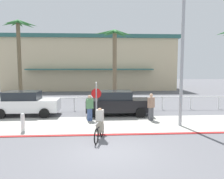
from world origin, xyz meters
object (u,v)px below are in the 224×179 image
Objects in this scene: stop_sign_bike_lane at (96,99)px; streetlight_curb at (184,50)px; palm_tree_2 at (115,47)px; car_black_2 at (117,103)px; bollard_3 at (23,122)px; pedestrian_0 at (151,108)px; car_white_1 at (26,103)px; pedestrian_1 at (90,109)px; palm_tree_1 at (19,41)px; cyclist_black_0 at (100,125)px.

streetlight_curb is (4.77, 0.43, 2.60)m from stop_sign_bike_lane.
palm_tree_2 is 1.48× the size of car_black_2.
stop_sign_bike_lane is 5.45m from streetlight_curb.
pedestrian_0 reaches higher than bollard_3.
car_white_1 reaches higher than bollard_3.
pedestrian_1 is at bearing -140.24° from car_black_2.
pedestrian_1 is at bearing -109.39° from palm_tree_2.
pedestrian_1 is (-0.43, 2.14, -0.93)m from stop_sign_bike_lane.
palm_tree_2 is at bearing 30.34° from car_white_1.
palm_tree_2 is at bearing 78.82° from stop_sign_bike_lane.
car_white_1 is 6.31m from car_black_2.
palm_tree_2 is 1.48× the size of car_white_1.
car_black_2 reaches higher than bollard_3.
palm_tree_1 is 14.70m from cyclist_black_0.
palm_tree_1 is 8.28m from car_white_1.
palm_tree_2 is at bearing -15.79° from palm_tree_1.
palm_tree_2 is 7.30m from pedestrian_0.
car_black_2 is (-0.10, -4.00, -4.14)m from palm_tree_2.
car_white_1 is (-1.09, 3.97, 0.35)m from bollard_3.
bollard_3 is 0.61× the size of pedestrian_1.
streetlight_curb is at bearing 22.30° from cyclist_black_0.
palm_tree_1 reaches higher than pedestrian_0.
car_black_2 is at bearing -2.28° from car_white_1.
palm_tree_1 is at bearing 125.54° from stop_sign_bike_lane.
palm_tree_2 reaches higher than cyclist_black_0.
palm_tree_1 reaches higher than palm_tree_2.
cyclist_black_0 is at bearing -19.79° from bollard_3.
palm_tree_1 is at bearing 164.21° from palm_tree_2.
palm_tree_1 reaches higher than car_black_2.
palm_tree_1 is 4.72× the size of pedestrian_1.
car_black_2 is (1.42, 3.68, -0.81)m from stop_sign_bike_lane.
palm_tree_2 is (1.52, 7.68, 3.33)m from stop_sign_bike_lane.
bollard_3 is 0.15× the size of palm_tree_2.
stop_sign_bike_lane is at bearing 0.63° from bollard_3.
cyclist_black_0 is at bearing -98.46° from palm_tree_2.
palm_tree_1 is at bearing 122.53° from cyclist_black_0.
palm_tree_2 reaches higher than pedestrian_0.
streetlight_curb is at bearing -65.87° from palm_tree_2.
stop_sign_bike_lane reaches higher than pedestrian_0.
palm_tree_1 is at bearing 108.74° from bollard_3.
streetlight_curb reaches higher than car_black_2.
cyclist_black_0 reaches higher than bollard_3.
palm_tree_2 is 10.20m from cyclist_black_0.
stop_sign_bike_lane is 6.33m from car_white_1.
palm_tree_2 reaches higher than car_black_2.
streetlight_curb is 10.82m from car_white_1.
stop_sign_bike_lane is 0.34× the size of streetlight_curb.
bollard_3 is at bearing -163.98° from pedestrian_0.
cyclist_black_0 is at bearing -157.70° from streetlight_curb.
pedestrian_1 is (6.83, -8.02, -5.03)m from palm_tree_1.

